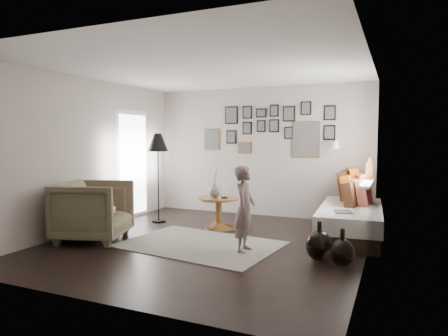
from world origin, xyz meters
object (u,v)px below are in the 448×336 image
at_px(daybed, 351,214).
at_px(demijohn_small, 342,252).
at_px(demijohn_large, 319,246).
at_px(floor_lamp, 158,146).
at_px(child, 245,209).
at_px(pedestal_table, 219,214).
at_px(vase, 215,188).
at_px(magazine_basket, 88,222).
at_px(armchair, 94,211).

relative_size(daybed, demijohn_small, 4.80).
xyz_separation_m(daybed, demijohn_large, (-0.23, -1.57, -0.14)).
relative_size(floor_lamp, child, 1.39).
distance_m(daybed, floor_lamp, 3.63).
distance_m(pedestal_table, demijohn_small, 2.59).
relative_size(vase, floor_lamp, 0.30).
relative_size(pedestal_table, magazine_basket, 1.56).
distance_m(demijohn_small, child, 1.40).
distance_m(daybed, magazine_basket, 4.29).
bearing_deg(pedestal_table, demijohn_small, -29.79).
distance_m(magazine_basket, demijohn_large, 3.70).
bearing_deg(demijohn_small, floor_lamp, 159.14).
xyz_separation_m(pedestal_table, demijohn_large, (1.94, -1.17, -0.05)).
bearing_deg(demijohn_large, armchair, -174.28).
height_order(pedestal_table, child, child).
distance_m(daybed, demijohn_large, 1.60).
distance_m(pedestal_table, child, 1.52).
bearing_deg(armchair, demijohn_large, -102.39).
distance_m(vase, magazine_basket, 2.18).
height_order(armchair, magazine_basket, armchair).
distance_m(armchair, floor_lamp, 1.84).
relative_size(demijohn_large, child, 0.43).
bearing_deg(child, vase, 35.08).
xyz_separation_m(pedestal_table, child, (0.92, -1.16, 0.35)).
xyz_separation_m(vase, child, (1.00, -1.18, -0.10)).
bearing_deg(armchair, demijohn_small, -104.72).
xyz_separation_m(vase, floor_lamp, (-1.18, 0.03, 0.74)).
bearing_deg(child, demijohn_large, -95.25).
relative_size(floor_lamp, magazine_basket, 3.73).
bearing_deg(demijohn_large, child, 179.86).
xyz_separation_m(magazine_basket, demijohn_small, (4.00, 0.01, -0.04)).
distance_m(armchair, demijohn_small, 3.70).
distance_m(floor_lamp, demijohn_small, 3.96).
height_order(demijohn_small, child, child).
bearing_deg(pedestal_table, demijohn_large, -30.94).
height_order(pedestal_table, vase, vase).
xyz_separation_m(vase, magazine_basket, (-1.67, -1.32, -0.48)).
distance_m(vase, child, 1.55).
bearing_deg(pedestal_table, daybed, 10.59).
distance_m(floor_lamp, child, 2.64).
height_order(pedestal_table, floor_lamp, floor_lamp).
height_order(vase, magazine_basket, vase).
relative_size(vase, demijohn_large, 0.96).
height_order(vase, demijohn_small, vase).
bearing_deg(demijohn_small, child, 174.72).
xyz_separation_m(vase, demijohn_large, (2.02, -1.19, -0.50)).
bearing_deg(magazine_basket, child, 2.84).
height_order(vase, demijohn_large, vase).
height_order(magazine_basket, demijohn_small, demijohn_small).
xyz_separation_m(floor_lamp, demijohn_small, (3.51, -1.34, -1.26)).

